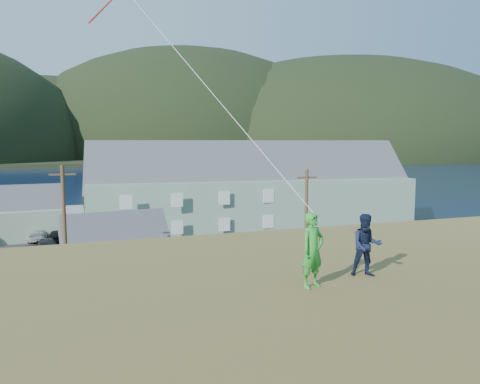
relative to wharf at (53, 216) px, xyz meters
The scene contains 13 objects.
ground 40.45m from the wharf, 81.47° to the right, with size 900.00×900.00×0.00m, color #0A1638.
grass_strip 42.43m from the wharf, 81.87° to the right, with size 110.00×8.00×0.10m, color #4C3D19.
waterfront_lot 23.77m from the wharf, 75.38° to the right, with size 72.00×36.00×0.12m, color #28282B.
wharf is the anchor object (origin of this frame).
far_shore 290.06m from the wharf, 88.81° to the left, with size 900.00×320.00×2.00m, color black.
far_hills 242.97m from the wharf, 80.14° to the left, with size 760.00×265.00×143.00m.
lodge 29.57m from the wharf, 38.27° to the right, with size 38.14×13.66×13.14m.
shed_white 33.54m from the wharf, 79.24° to the right, with size 8.59×6.27×6.37m.
shed_palegreen_far 14.39m from the wharf, 103.72° to the right, with size 11.21×6.90×7.28m.
utility_poles 38.82m from the wharf, 85.78° to the right, with size 33.96×0.24×9.20m.
parked_cars 18.84m from the wharf, 98.04° to the right, with size 23.47×12.10×1.57m.
kite_flyer_green 60.84m from the wharf, 81.40° to the right, with size 0.67×0.44×1.85m, color green.
kite_flyer_navy 60.73m from the wharf, 79.65° to the right, with size 0.81×0.63×1.66m, color #121B33.
Camera 1 is at (-2.27, -29.62, 10.75)m, focal length 35.00 mm.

